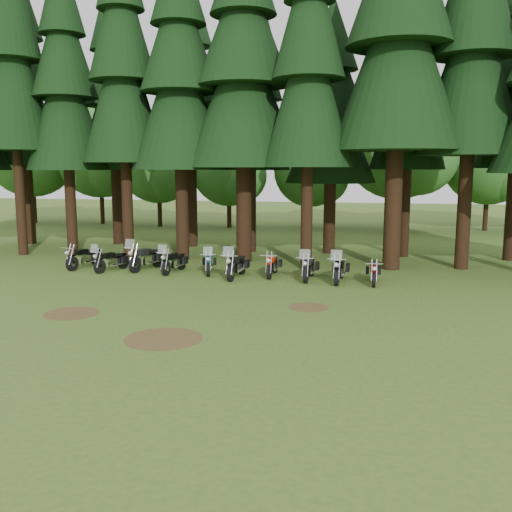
% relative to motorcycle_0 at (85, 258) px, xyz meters
% --- Properties ---
extents(ground, '(120.00, 120.00, 0.00)m').
position_rel_motorcycle_0_xyz_m(ground, '(6.85, -5.83, -0.48)').
color(ground, '#3C5A20').
rests_on(ground, ground).
extents(pine_front_1, '(3.92, 3.92, 19.88)m').
position_rel_motorcycle_0_xyz_m(pine_front_1, '(-5.44, 3.14, 11.43)').
color(pine_front_1, '#301D10').
rests_on(pine_front_1, ground).
extents(pine_front_2, '(4.32, 4.32, 16.22)m').
position_rel_motorcycle_0_xyz_m(pine_front_2, '(-2.93, 3.99, 9.24)').
color(pine_front_2, '#301D10').
rests_on(pine_front_2, ground).
extents(pine_front_3, '(4.32, 4.32, 17.57)m').
position_rel_motorcycle_0_xyz_m(pine_front_3, '(0.56, 3.67, 10.05)').
color(pine_front_3, '#301D10').
rests_on(pine_front_3, ground).
extents(pine_front_4, '(4.95, 4.95, 16.33)m').
position_rel_motorcycle_0_xyz_m(pine_front_4, '(3.64, 3.57, 9.30)').
color(pine_front_4, '#301D10').
rests_on(pine_front_4, ground).
extents(pine_front_5, '(5.81, 5.81, 16.72)m').
position_rel_motorcycle_0_xyz_m(pine_front_5, '(6.91, 3.61, 9.53)').
color(pine_front_5, '#301D10').
rests_on(pine_front_5, ground).
extents(pine_front_6, '(4.15, 4.15, 16.75)m').
position_rel_motorcycle_0_xyz_m(pine_front_6, '(10.28, 2.19, 9.55)').
color(pine_front_6, '#301D10').
rests_on(pine_front_6, ground).
extents(pine_front_7, '(5.98, 5.98, 19.41)m').
position_rel_motorcycle_0_xyz_m(pine_front_7, '(14.21, 2.93, 11.15)').
color(pine_front_7, '#301D10').
rests_on(pine_front_7, ground).
extents(pine_front_8, '(4.79, 4.79, 18.63)m').
position_rel_motorcycle_0_xyz_m(pine_front_8, '(17.47, 3.77, 10.68)').
color(pine_front_8, '#301D10').
rests_on(pine_front_8, ground).
extents(pine_back_0, '(5.00, 5.00, 17.21)m').
position_rel_motorcycle_0_xyz_m(pine_back_0, '(-7.83, 7.42, 9.83)').
color(pine_back_0, '#301D10').
rests_on(pine_back_0, ground).
extents(pine_back_1, '(4.52, 4.52, 16.22)m').
position_rel_motorcycle_0_xyz_m(pine_back_1, '(-2.41, 8.51, 9.23)').
color(pine_back_1, '#301D10').
rests_on(pine_back_1, ground).
extents(pine_back_2, '(4.85, 4.85, 16.30)m').
position_rel_motorcycle_0_xyz_m(pine_back_2, '(2.47, 8.57, 9.28)').
color(pine_back_2, '#301D10').
rests_on(pine_back_2, ground).
extents(pine_back_3, '(4.35, 4.35, 16.20)m').
position_rel_motorcycle_0_xyz_m(pine_back_3, '(6.48, 7.11, 9.22)').
color(pine_back_3, '#301D10').
rests_on(pine_back_3, ground).
extents(pine_back_4, '(4.94, 4.94, 13.78)m').
position_rel_motorcycle_0_xyz_m(pine_back_4, '(10.88, 7.41, 7.77)').
color(pine_back_4, '#301D10').
rests_on(pine_back_4, ground).
extents(pine_back_5, '(3.94, 3.94, 16.33)m').
position_rel_motorcycle_0_xyz_m(pine_back_5, '(14.92, 7.03, 9.30)').
color(pine_back_5, '#301D10').
rests_on(pine_back_5, ground).
extents(decid_0, '(8.00, 7.78, 10.00)m').
position_rel_motorcycle_0_xyz_m(decid_0, '(-15.25, 19.43, 5.42)').
color(decid_0, '#301D10').
rests_on(decid_0, ground).
extents(decid_1, '(7.91, 7.69, 9.88)m').
position_rel_motorcycle_0_xyz_m(decid_1, '(-9.14, 19.93, 5.36)').
color(decid_1, '#301D10').
rests_on(decid_1, ground).
extents(decid_2, '(6.72, 6.53, 8.40)m').
position_rel_motorcycle_0_xyz_m(decid_2, '(-3.59, 18.94, 4.48)').
color(decid_2, '#301D10').
rests_on(decid_2, ground).
extents(decid_3, '(6.12, 5.95, 7.65)m').
position_rel_motorcycle_0_xyz_m(decid_3, '(2.13, 19.30, 4.04)').
color(decid_3, '#301D10').
rests_on(decid_3, ground).
extents(decid_4, '(5.93, 5.76, 7.41)m').
position_rel_motorcycle_0_xyz_m(decid_4, '(8.42, 20.49, 3.89)').
color(decid_4, '#301D10').
rests_on(decid_4, ground).
extents(decid_5, '(8.45, 8.21, 10.56)m').
position_rel_motorcycle_0_xyz_m(decid_5, '(15.14, 19.88, 5.76)').
color(decid_5, '#301D10').
rests_on(decid_5, ground).
extents(decid_6, '(7.06, 6.86, 8.82)m').
position_rel_motorcycle_0_xyz_m(decid_6, '(21.70, 21.17, 4.73)').
color(decid_6, '#301D10').
rests_on(decid_6, ground).
extents(dirt_patch_0, '(1.80, 1.80, 0.01)m').
position_rel_motorcycle_0_xyz_m(dirt_patch_0, '(3.85, -7.83, -0.47)').
color(dirt_patch_0, '#4C3D1E').
rests_on(dirt_patch_0, ground).
extents(dirt_patch_1, '(1.40, 1.40, 0.01)m').
position_rel_motorcycle_0_xyz_m(dirt_patch_1, '(11.35, -5.33, -0.47)').
color(dirt_patch_1, '#4C3D1E').
rests_on(dirt_patch_1, ground).
extents(dirt_patch_2, '(2.20, 2.20, 0.01)m').
position_rel_motorcycle_0_xyz_m(dirt_patch_2, '(7.85, -9.83, -0.47)').
color(dirt_patch_2, '#4C3D1E').
rests_on(dirt_patch_2, ground).
extents(motorcycle_0, '(0.74, 2.25, 0.93)m').
position_rel_motorcycle_0_xyz_m(motorcycle_0, '(0.00, 0.00, 0.00)').
color(motorcycle_0, black).
rests_on(motorcycle_0, ground).
extents(motorcycle_1, '(0.94, 2.14, 1.37)m').
position_rel_motorcycle_0_xyz_m(motorcycle_1, '(1.59, -0.42, -0.02)').
color(motorcycle_1, black).
rests_on(motorcycle_1, ground).
extents(motorcycle_2, '(0.88, 2.51, 1.59)m').
position_rel_motorcycle_0_xyz_m(motorcycle_2, '(3.03, 0.22, 0.05)').
color(motorcycle_2, black).
rests_on(motorcycle_2, ground).
extents(motorcycle_3, '(0.53, 2.27, 1.42)m').
position_rel_motorcycle_0_xyz_m(motorcycle_3, '(4.54, -0.18, -0.00)').
color(motorcycle_3, black).
rests_on(motorcycle_3, ground).
extents(motorcycle_4, '(0.81, 2.16, 1.37)m').
position_rel_motorcycle_0_xyz_m(motorcycle_4, '(6.17, -0.05, -0.02)').
color(motorcycle_4, black).
rests_on(motorcycle_4, ground).
extents(motorcycle_5, '(0.47, 2.43, 1.53)m').
position_rel_motorcycle_0_xyz_m(motorcycle_5, '(7.63, -0.77, 0.04)').
color(motorcycle_5, black).
rests_on(motorcycle_5, ground).
extents(motorcycle_6, '(0.33, 2.23, 0.91)m').
position_rel_motorcycle_0_xyz_m(motorcycle_6, '(9.07, 0.01, -0.01)').
color(motorcycle_6, black).
rests_on(motorcycle_6, ground).
extents(motorcycle_7, '(0.44, 2.32, 1.46)m').
position_rel_motorcycle_0_xyz_m(motorcycle_7, '(10.75, -0.47, 0.01)').
color(motorcycle_7, black).
rests_on(motorcycle_7, ground).
extents(motorcycle_8, '(0.46, 2.41, 1.52)m').
position_rel_motorcycle_0_xyz_m(motorcycle_8, '(12.05, -0.70, 0.03)').
color(motorcycle_8, black).
rests_on(motorcycle_8, ground).
extents(motorcycle_9, '(0.32, 2.08, 0.85)m').
position_rel_motorcycle_0_xyz_m(motorcycle_9, '(13.46, -0.76, -0.04)').
color(motorcycle_9, black).
rests_on(motorcycle_9, ground).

